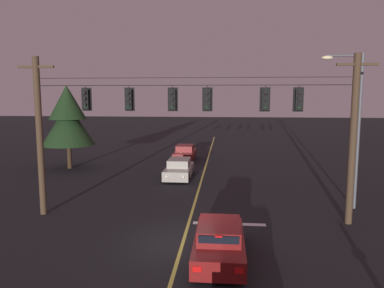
{
  "coord_description": "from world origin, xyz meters",
  "views": [
    {
      "loc": [
        1.71,
        -14.05,
        5.96
      ],
      "look_at": [
        0.0,
        4.16,
        3.55
      ],
      "focal_mm": 34.28,
      "sensor_mm": 36.0,
      "label": 1
    }
  ],
  "objects_px": {
    "traffic_light_leftmost": "(86,99)",
    "traffic_light_rightmost": "(265,99)",
    "traffic_light_centre": "(172,99)",
    "car_waiting_near_lane": "(219,242)",
    "traffic_light_far_right": "(299,99)",
    "street_lamp_corner": "(353,117)",
    "traffic_light_left_inner": "(129,99)",
    "car_oncoming_lead": "(179,169)",
    "tree_verge_near": "(68,118)",
    "traffic_light_right_inner": "(207,99)",
    "car_oncoming_trailing": "(185,153)"
  },
  "relations": [
    {
      "from": "traffic_light_leftmost",
      "to": "traffic_light_rightmost",
      "type": "distance_m",
      "value": 8.53
    },
    {
      "from": "traffic_light_centre",
      "to": "car_waiting_near_lane",
      "type": "height_order",
      "value": "traffic_light_centre"
    },
    {
      "from": "traffic_light_far_right",
      "to": "street_lamp_corner",
      "type": "distance_m",
      "value": 4.17
    },
    {
      "from": "traffic_light_leftmost",
      "to": "traffic_light_left_inner",
      "type": "bearing_deg",
      "value": 0.0
    },
    {
      "from": "car_oncoming_lead",
      "to": "tree_verge_near",
      "type": "distance_m",
      "value": 10.45
    },
    {
      "from": "traffic_light_rightmost",
      "to": "street_lamp_corner",
      "type": "relative_size",
      "value": 0.15
    },
    {
      "from": "car_oncoming_lead",
      "to": "street_lamp_corner",
      "type": "height_order",
      "value": "street_lamp_corner"
    },
    {
      "from": "traffic_light_leftmost",
      "to": "tree_verge_near",
      "type": "xyz_separation_m",
      "value": [
        -6.1,
        11.55,
        -1.64
      ]
    },
    {
      "from": "traffic_light_centre",
      "to": "traffic_light_right_inner",
      "type": "xyz_separation_m",
      "value": [
        1.64,
        0.0,
        0.0
      ]
    },
    {
      "from": "traffic_light_centre",
      "to": "car_oncoming_trailing",
      "type": "xyz_separation_m",
      "value": [
        -1.27,
        16.39,
        -5.14
      ]
    },
    {
      "from": "car_oncoming_lead",
      "to": "car_oncoming_trailing",
      "type": "distance_m",
      "value": 7.53
    },
    {
      "from": "traffic_light_left_inner",
      "to": "street_lamp_corner",
      "type": "height_order",
      "value": "street_lamp_corner"
    },
    {
      "from": "traffic_light_far_right",
      "to": "tree_verge_near",
      "type": "bearing_deg",
      "value": 144.43
    },
    {
      "from": "traffic_light_right_inner",
      "to": "car_oncoming_trailing",
      "type": "xyz_separation_m",
      "value": [
        -2.92,
        16.39,
        -5.14
      ]
    },
    {
      "from": "car_waiting_near_lane",
      "to": "tree_verge_near",
      "type": "bearing_deg",
      "value": 128.57
    },
    {
      "from": "traffic_light_centre",
      "to": "traffic_light_leftmost",
      "type": "bearing_deg",
      "value": 180.0
    },
    {
      "from": "traffic_light_leftmost",
      "to": "car_oncoming_lead",
      "type": "height_order",
      "value": "traffic_light_leftmost"
    },
    {
      "from": "traffic_light_left_inner",
      "to": "traffic_light_leftmost",
      "type": "bearing_deg",
      "value": 180.0
    },
    {
      "from": "car_oncoming_lead",
      "to": "traffic_light_right_inner",
      "type": "bearing_deg",
      "value": -74.3
    },
    {
      "from": "traffic_light_rightmost",
      "to": "traffic_light_right_inner",
      "type": "bearing_deg",
      "value": 180.0
    },
    {
      "from": "traffic_light_rightmost",
      "to": "traffic_light_far_right",
      "type": "distance_m",
      "value": 1.52
    },
    {
      "from": "car_oncoming_lead",
      "to": "car_oncoming_trailing",
      "type": "relative_size",
      "value": 1.0
    },
    {
      "from": "traffic_light_centre",
      "to": "traffic_light_far_right",
      "type": "relative_size",
      "value": 1.0
    },
    {
      "from": "car_oncoming_lead",
      "to": "tree_verge_near",
      "type": "relative_size",
      "value": 0.65
    },
    {
      "from": "traffic_light_rightmost",
      "to": "car_oncoming_lead",
      "type": "relative_size",
      "value": 0.28
    },
    {
      "from": "traffic_light_rightmost",
      "to": "tree_verge_near",
      "type": "height_order",
      "value": "tree_verge_near"
    },
    {
      "from": "traffic_light_left_inner",
      "to": "traffic_light_centre",
      "type": "height_order",
      "value": "same"
    },
    {
      "from": "traffic_light_rightmost",
      "to": "car_waiting_near_lane",
      "type": "bearing_deg",
      "value": -114.57
    },
    {
      "from": "traffic_light_right_inner",
      "to": "traffic_light_far_right",
      "type": "height_order",
      "value": "same"
    },
    {
      "from": "traffic_light_far_right",
      "to": "car_waiting_near_lane",
      "type": "bearing_deg",
      "value": -128.93
    },
    {
      "from": "car_oncoming_trailing",
      "to": "traffic_light_right_inner",
      "type": "bearing_deg",
      "value": -79.91
    },
    {
      "from": "traffic_light_left_inner",
      "to": "traffic_light_centre",
      "type": "xyz_separation_m",
      "value": [
        2.1,
        0.0,
        0.0
      ]
    },
    {
      "from": "car_waiting_near_lane",
      "to": "car_oncoming_trailing",
      "type": "distance_m",
      "value": 21.03
    },
    {
      "from": "traffic_light_left_inner",
      "to": "car_oncoming_lead",
      "type": "bearing_deg",
      "value": 81.99
    },
    {
      "from": "traffic_light_right_inner",
      "to": "car_waiting_near_lane",
      "type": "distance_m",
      "value": 6.76
    },
    {
      "from": "traffic_light_centre",
      "to": "car_oncoming_lead",
      "type": "height_order",
      "value": "traffic_light_centre"
    },
    {
      "from": "traffic_light_rightmost",
      "to": "tree_verge_near",
      "type": "relative_size",
      "value": 0.18
    },
    {
      "from": "traffic_light_far_right",
      "to": "traffic_light_right_inner",
      "type": "bearing_deg",
      "value": 180.0
    },
    {
      "from": "traffic_light_leftmost",
      "to": "street_lamp_corner",
      "type": "xyz_separation_m",
      "value": [
        13.29,
        2.45,
        -0.93
      ]
    },
    {
      "from": "car_oncoming_trailing",
      "to": "tree_verge_near",
      "type": "height_order",
      "value": "tree_verge_near"
    },
    {
      "from": "car_oncoming_trailing",
      "to": "traffic_light_centre",
      "type": "bearing_deg",
      "value": -85.56
    },
    {
      "from": "traffic_light_left_inner",
      "to": "car_oncoming_trailing",
      "type": "bearing_deg",
      "value": 87.12
    },
    {
      "from": "traffic_light_rightmost",
      "to": "car_waiting_near_lane",
      "type": "xyz_separation_m",
      "value": [
        -1.98,
        -4.32,
        -5.14
      ]
    },
    {
      "from": "traffic_light_leftmost",
      "to": "traffic_light_left_inner",
      "type": "xyz_separation_m",
      "value": [
        2.12,
        0.0,
        0.0
      ]
    },
    {
      "from": "traffic_light_centre",
      "to": "car_waiting_near_lane",
      "type": "relative_size",
      "value": 0.28
    },
    {
      "from": "traffic_light_right_inner",
      "to": "tree_verge_near",
      "type": "bearing_deg",
      "value": 136.01
    },
    {
      "from": "traffic_light_left_inner",
      "to": "car_oncoming_trailing",
      "type": "distance_m",
      "value": 17.2
    },
    {
      "from": "traffic_light_left_inner",
      "to": "traffic_light_rightmost",
      "type": "xyz_separation_m",
      "value": [
        6.41,
        0.0,
        0.0
      ]
    },
    {
      "from": "traffic_light_left_inner",
      "to": "traffic_light_right_inner",
      "type": "relative_size",
      "value": 1.0
    },
    {
      "from": "traffic_light_leftmost",
      "to": "car_oncoming_lead",
      "type": "relative_size",
      "value": 0.28
    }
  ]
}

